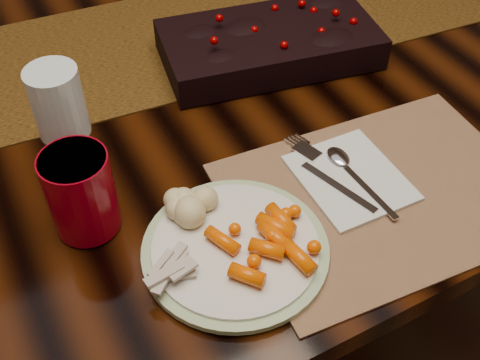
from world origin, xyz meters
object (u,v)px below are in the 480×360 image
centerpiece (269,40)px  napkin (350,178)px  wine_glass (65,130)px  red_cup (81,193)px  placemat_main (382,194)px  baby_carrots (262,246)px  mashed_potatoes (191,198)px  turkey_shreds (170,270)px  dinner_plate (235,249)px  dining_table (174,246)px

centerpiece → napkin: 0.33m
wine_glass → centerpiece: bearing=18.6°
napkin → red_cup: bearing=166.4°
placemat_main → baby_carrots: baby_carrots is taller
red_cup → centerpiece: bearing=28.8°
centerpiece → mashed_potatoes: bearing=-135.2°
turkey_shreds → centerpiece: bearing=46.3°
mashed_potatoes → baby_carrots: bearing=-65.3°
centerpiece → dinner_plate: 0.44m
placemat_main → dinner_plate: 0.23m
mashed_potatoes → centerpiece: bearing=44.8°
napkin → red_cup: red_cup is taller
mashed_potatoes → turkey_shreds: size_ratio=1.01×
dinner_plate → turkey_shreds: size_ratio=3.31×
dinner_plate → baby_carrots: bearing=-42.8°
centerpiece → napkin: centerpiece is taller
placemat_main → dinner_plate: bearing=-177.2°
dining_table → dinner_plate: bearing=-94.0°
napkin → mashed_potatoes: bearing=170.5°
dining_table → napkin: size_ratio=11.10×
dinner_plate → turkey_shreds: 0.09m
red_cup → dinner_plate: bearing=-41.7°
centerpiece → dinner_plate: (-0.26, -0.36, -0.03)m
baby_carrots → mashed_potatoes: size_ratio=1.40×
turkey_shreds → red_cup: red_cup is taller
turkey_shreds → wine_glass: (-0.05, 0.23, 0.07)m
dining_table → turkey_shreds: bearing=-108.9°
placemat_main → mashed_potatoes: (-0.25, 0.09, 0.04)m
centerpiece → mashed_potatoes: size_ratio=5.04×
turkey_shreds → red_cup: bearing=113.8°
turkey_shreds → placemat_main: bearing=-0.4°
dining_table → placemat_main: size_ratio=4.25×
dining_table → wine_glass: size_ratio=9.44×
dining_table → baby_carrots: baby_carrots is taller
placemat_main → mashed_potatoes: size_ratio=5.72×
dining_table → mashed_potatoes: (-0.05, -0.25, 0.41)m
mashed_potatoes → turkey_shreds: bearing=-128.1°
dining_table → turkey_shreds: (-0.11, -0.33, 0.40)m
baby_carrots → napkin: baby_carrots is taller
dinner_plate → baby_carrots: baby_carrots is taller
red_cup → baby_carrots: bearing=-41.8°
mashed_potatoes → red_cup: bearing=157.9°
centerpiece → turkey_shreds: 0.50m
placemat_main → red_cup: red_cup is taller
baby_carrots → wine_glass: (-0.17, 0.25, 0.07)m
dining_table → red_cup: red_cup is taller
turkey_shreds → napkin: turkey_shreds is taller
placemat_main → turkey_shreds: (-0.32, 0.00, 0.03)m
placemat_main → mashed_potatoes: mashed_potatoes is taller
placemat_main → turkey_shreds: 0.32m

